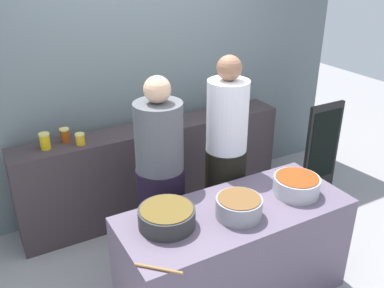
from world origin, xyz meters
name	(u,v)px	position (x,y,z in m)	size (l,w,h in m)	color
ground	(212,271)	(0.00, 0.00, 0.00)	(12.00, 12.00, 0.00)	gray
storefront_wall	(137,60)	(0.00, 1.45, 1.50)	(4.80, 0.12, 3.00)	slate
display_shelf	(156,169)	(0.00, 1.10, 0.47)	(2.70, 0.36, 0.93)	#392F33
prep_table	(234,254)	(0.00, -0.30, 0.40)	(1.70, 0.70, 0.80)	#5F5267
preserve_jar_0	(45,141)	(-1.01, 1.09, 1.00)	(0.09, 0.09, 0.14)	gold
preserve_jar_1	(65,135)	(-0.83, 1.16, 1.00)	(0.08, 0.08, 0.13)	#953E10
preserve_jar_2	(80,139)	(-0.73, 1.04, 0.98)	(0.08, 0.08, 0.10)	gold
preserve_jar_3	(159,122)	(0.03, 1.03, 0.99)	(0.07, 0.07, 0.11)	#4E1E4E
preserve_jar_4	(168,119)	(0.13, 1.07, 0.99)	(0.09, 0.09, 0.12)	#461A45
preserve_jar_5	(178,117)	(0.25, 1.08, 0.99)	(0.07, 0.07, 0.11)	#41235C
preserve_jar_6	(219,109)	(0.70, 1.05, 1.00)	(0.08, 0.08, 0.13)	#4B2146
preserve_jar_7	(243,106)	(1.00, 1.04, 0.99)	(0.09, 0.09, 0.11)	#5A2C4C
preserve_jar_8	(244,100)	(1.09, 1.15, 1.00)	(0.07, 0.07, 0.14)	olive
cooking_pot_left	(167,217)	(-0.52, -0.23, 0.87)	(0.38, 0.38, 0.13)	#2D2D2D
cooking_pot_center	(239,207)	(-0.03, -0.37, 0.88)	(0.32, 0.32, 0.14)	gray
cooking_pot_right	(296,185)	(0.51, -0.34, 0.87)	(0.35, 0.35, 0.14)	#B7B7BC
wooden_spoon	(158,269)	(-0.75, -0.60, 0.81)	(0.02, 0.02, 0.29)	#9E703D
cook_with_tongs	(161,185)	(-0.29, 0.36, 0.74)	(0.40, 0.40, 1.66)	black
cook_in_cap	(225,167)	(0.29, 0.28, 0.80)	(0.35, 0.35, 1.76)	black
chalkboard_sign	(322,148)	(1.73, 0.56, 0.52)	(0.45, 0.05, 1.03)	black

